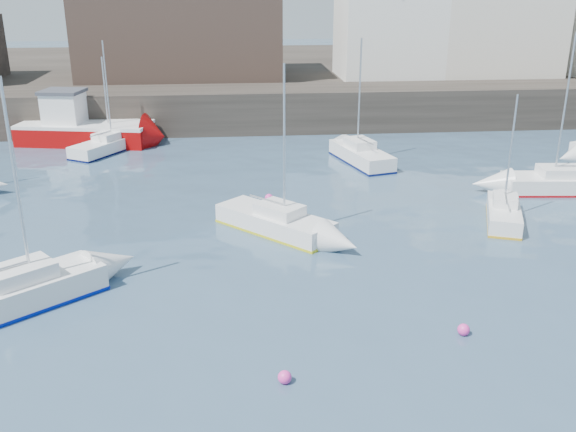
{
  "coord_description": "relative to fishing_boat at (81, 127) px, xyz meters",
  "views": [
    {
      "loc": [
        -2.24,
        -12.3,
        10.56
      ],
      "look_at": [
        0.0,
        12.0,
        1.5
      ],
      "focal_mm": 40.0,
      "sensor_mm": 36.0,
      "label": 1
    }
  ],
  "objects": [
    {
      "name": "quay_wall",
      "position": [
        12.29,
        3.44,
        0.38
      ],
      "size": [
        90.0,
        5.0,
        3.0
      ],
      "primitive_type": "cube",
      "color": "#28231E",
      "rests_on": "ground"
    },
    {
      "name": "land_strip",
      "position": [
        12.29,
        21.44,
        0.28
      ],
      "size": [
        90.0,
        32.0,
        2.8
      ],
      "primitive_type": "cube",
      "color": "#28231E",
      "rests_on": "ground"
    },
    {
      "name": "bldg_east_a",
      "position": [
        32.29,
        10.44,
        7.69
      ],
      "size": [
        13.36,
        13.36,
        11.8
      ],
      "color": "beige",
      "rests_on": "land_strip"
    },
    {
      "name": "bldg_east_d",
      "position": [
        23.29,
        9.94,
        6.24
      ],
      "size": [
        11.14,
        11.14,
        8.95
      ],
      "color": "white",
      "rests_on": "land_strip"
    },
    {
      "name": "warehouse",
      "position": [
        6.29,
        11.44,
        5.5
      ],
      "size": [
        16.4,
        10.4,
        7.6
      ],
      "color": "#3D2D26",
      "rests_on": "land_strip"
    },
    {
      "name": "fishing_boat",
      "position": [
        0.0,
        0.0,
        0.0
      ],
      "size": [
        9.22,
        4.89,
        5.8
      ],
      "color": "#990606",
      "rests_on": "ground"
    },
    {
      "name": "sailboat_a",
      "position": [
        2.66,
        -23.64,
        -0.58
      ],
      "size": [
        5.83,
        5.25,
        7.76
      ],
      "color": "white",
      "rests_on": "ground"
    },
    {
      "name": "sailboat_b",
      "position": [
        11.92,
        -17.44,
        -0.64
      ],
      "size": [
        5.3,
        5.4,
        7.38
      ],
      "color": "white",
      "rests_on": "ground"
    },
    {
      "name": "sailboat_c",
      "position": [
        22.48,
        -17.2,
        -0.68
      ],
      "size": [
        2.87,
        4.62,
        5.81
      ],
      "color": "white",
      "rests_on": "ground"
    },
    {
      "name": "sailboat_d",
      "position": [
        27.47,
        -13.18,
        -0.63
      ],
      "size": [
        6.5,
        2.56,
        8.1
      ],
      "color": "white",
      "rests_on": "ground"
    },
    {
      "name": "sailboat_f",
      "position": [
        17.94,
        -6.64,
        -0.6
      ],
      "size": [
        3.22,
        5.92,
        7.34
      ],
      "color": "white",
      "rests_on": "ground"
    },
    {
      "name": "sailboat_h",
      "position": [
        2.1,
        -2.53,
        -0.67
      ],
      "size": [
        4.3,
        5.53,
        6.97
      ],
      "color": "white",
      "rests_on": "ground"
    },
    {
      "name": "buoy_near",
      "position": [
        11.34,
        -28.8,
        -1.12
      ],
      "size": [
        0.39,
        0.39,
        0.39
      ],
      "primitive_type": "sphere",
      "color": "#FF39AC",
      "rests_on": "ground"
    },
    {
      "name": "buoy_mid",
      "position": [
        17.18,
        -26.76,
        -1.12
      ],
      "size": [
        0.39,
        0.39,
        0.39
      ],
      "primitive_type": "sphere",
      "color": "#FF39AC",
      "rests_on": "ground"
    },
    {
      "name": "buoy_far",
      "position": [
        11.9,
        -13.36,
        -1.12
      ],
      "size": [
        0.42,
        0.42,
        0.42
      ],
      "primitive_type": "sphere",
      "color": "#FF39AC",
      "rests_on": "ground"
    }
  ]
}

